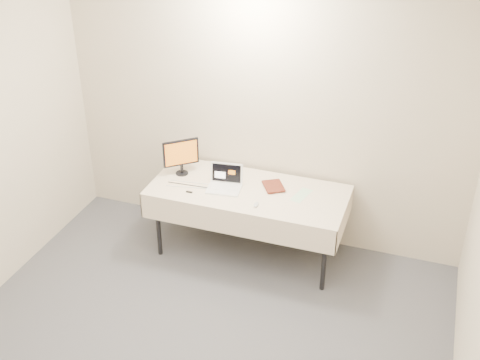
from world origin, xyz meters
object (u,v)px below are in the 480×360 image
(laptop, at_px, (225,182))
(monitor, at_px, (181,154))
(table, at_px, (248,195))
(book, at_px, (265,178))

(laptop, distance_m, monitor, 0.53)
(table, relative_size, book, 7.86)
(laptop, xyz_separation_m, monitor, (-0.49, 0.11, 0.16))
(laptop, height_order, book, book)
(table, distance_m, laptop, 0.25)
(table, xyz_separation_m, monitor, (-0.71, 0.08, 0.28))
(laptop, bearing_deg, book, 8.41)
(table, xyz_separation_m, laptop, (-0.22, -0.03, 0.12))
(monitor, bearing_deg, laptop, -53.42)
(monitor, relative_size, book, 1.54)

